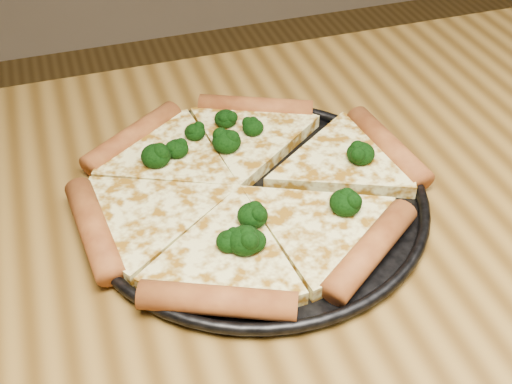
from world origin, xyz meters
name	(u,v)px	position (x,y,z in m)	size (l,w,h in m)	color
dining_table	(352,340)	(0.00, 0.00, 0.66)	(1.20, 0.90, 0.75)	brown
pizza_pan	(256,198)	(-0.06, 0.13, 0.76)	(0.35, 0.35, 0.02)	black
pizza	(244,187)	(-0.07, 0.14, 0.77)	(0.37, 0.36, 0.03)	#FFF89C
broccoli_florets	(247,176)	(-0.06, 0.14, 0.78)	(0.24, 0.23, 0.02)	black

